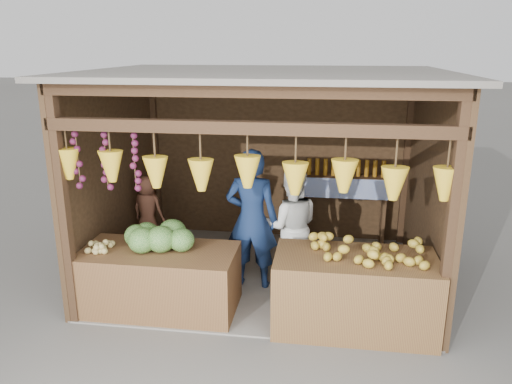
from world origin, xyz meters
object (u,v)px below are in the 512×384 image
counter_right (354,293)px  vendor_seated (148,210)px  counter_left (160,280)px  woman_standing (291,226)px  man_standing (252,220)px

counter_right → vendor_seated: (-2.76, 1.35, 0.36)m
counter_left → vendor_seated: 1.45m
woman_standing → vendor_seated: woman_standing is taller
counter_right → man_standing: (-1.23, 0.81, 0.48)m
counter_right → vendor_seated: bearing=153.9°
man_standing → vendor_seated: bearing=-17.6°
counter_left → counter_right: (2.18, -0.08, 0.04)m
woman_standing → vendor_seated: 2.03m
counter_right → vendor_seated: vendor_seated is taller
counter_right → woman_standing: size_ratio=1.13×
counter_left → counter_right: 2.18m
counter_right → woman_standing: woman_standing is taller
counter_left → man_standing: size_ratio=0.99×
vendor_seated → counter_left: bearing=129.8°
counter_right → man_standing: 1.55m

